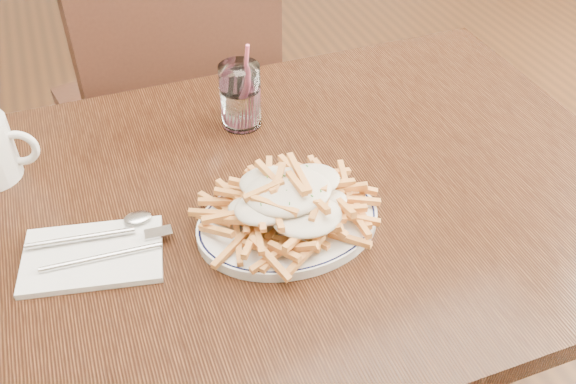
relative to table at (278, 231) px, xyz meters
name	(u,v)px	position (x,y,z in m)	size (l,w,h in m)	color
table	(278,231)	(0.00, 0.00, 0.00)	(1.20, 0.80, 0.75)	black
chair_far	(173,98)	(-0.05, 0.63, -0.10)	(0.54, 0.54, 1.00)	black
fries_plate	(288,222)	(-0.01, -0.07, 0.09)	(0.28, 0.24, 0.02)	white
loaded_fries	(288,198)	(-0.01, -0.07, 0.14)	(0.25, 0.20, 0.07)	#D0893F
napkin	(93,255)	(-0.30, -0.03, 0.08)	(0.20, 0.13, 0.01)	white
cutlery	(91,248)	(-0.30, -0.03, 0.09)	(0.22, 0.08, 0.01)	silver
water_glass	(241,99)	(0.01, 0.22, 0.13)	(0.07, 0.07, 0.16)	white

